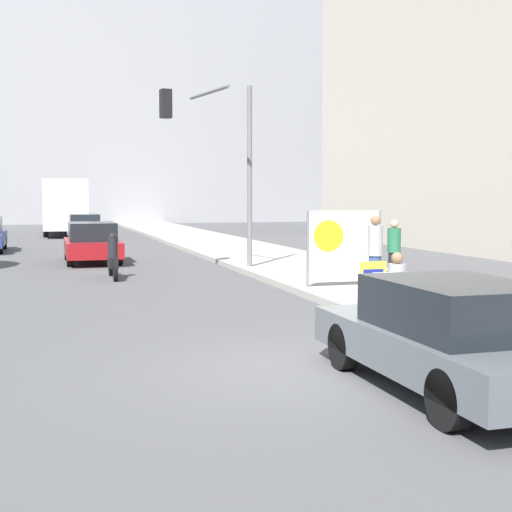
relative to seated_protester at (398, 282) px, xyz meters
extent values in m
plane|color=#4F4F51|center=(-2.83, -2.97, -0.79)|extent=(160.00, 160.00, 0.00)
cube|color=#A8A399|center=(1.70, 12.03, -0.70)|extent=(4.44, 90.00, 0.17)
cube|color=#99999E|center=(-4.83, 58.10, 11.23)|extent=(52.00, 12.00, 24.03)
cylinder|color=#474C56|center=(-0.16, -0.13, -0.41)|extent=(0.03, 0.03, 0.41)
cylinder|color=#474C56|center=(0.21, -0.13, -0.41)|extent=(0.03, 0.03, 0.41)
cylinder|color=#474C56|center=(-0.16, 0.24, -0.41)|extent=(0.03, 0.03, 0.41)
cylinder|color=#474C56|center=(0.21, 0.24, -0.41)|extent=(0.03, 0.03, 0.41)
cube|color=navy|center=(0.03, 0.05, -0.20)|extent=(0.40, 0.40, 0.02)
cube|color=navy|center=(0.03, 0.24, 0.00)|extent=(0.40, 0.02, 0.38)
cylinder|color=black|center=(0.03, -0.11, -0.10)|extent=(0.18, 0.42, 0.18)
cylinder|color=black|center=(0.03, -0.32, -0.41)|extent=(0.16, 0.16, 0.41)
cube|color=black|center=(0.03, -0.38, -0.57)|extent=(0.20, 0.28, 0.10)
cylinder|color=#9E9EA3|center=(0.03, 0.08, 0.07)|extent=(0.34, 0.34, 0.52)
sphere|color=#936B4C|center=(0.03, 0.08, 0.44)|extent=(0.22, 0.22, 0.22)
cylinder|color=#9E9EA3|center=(-0.30, 0.00, 0.15)|extent=(0.45, 0.09, 0.09)
cube|color=yellow|center=(-0.50, 0.00, 0.21)|extent=(0.53, 0.02, 0.38)
cube|color=navy|center=(-0.50, -0.01, 0.21)|extent=(0.40, 0.01, 0.09)
cylinder|color=#334775|center=(0.86, 2.75, -0.18)|extent=(0.28, 0.28, 0.87)
cylinder|color=#9E9EA3|center=(0.86, 2.75, 0.60)|extent=(0.34, 0.34, 0.69)
sphere|color=#936B4C|center=(0.86, 2.75, 1.05)|extent=(0.23, 0.23, 0.23)
cylinder|color=black|center=(2.22, 4.45, -0.23)|extent=(0.28, 0.28, 0.79)
cylinder|color=#236642|center=(2.22, 4.45, 0.48)|extent=(0.34, 0.34, 0.62)
sphere|color=tan|center=(2.22, 4.45, 0.89)|extent=(0.21, 0.21, 0.21)
cylinder|color=slate|center=(-0.16, 4.36, 0.31)|extent=(0.06, 0.06, 1.86)
cylinder|color=slate|center=(1.77, 4.36, 0.31)|extent=(0.06, 0.06, 1.86)
cube|color=white|center=(0.80, 4.36, 0.36)|extent=(1.92, 0.02, 1.76)
cylinder|color=yellow|center=(0.38, 4.34, 0.62)|extent=(0.77, 0.01, 0.77)
cylinder|color=slate|center=(-0.10, 9.73, 2.21)|extent=(0.16, 0.16, 5.66)
cylinder|color=slate|center=(-1.46, 9.46, 4.74)|extent=(0.65, 2.74, 0.11)
cube|color=black|center=(-2.82, 9.19, 4.32)|extent=(0.35, 0.35, 0.84)
sphere|color=green|center=(-2.82, 9.19, 4.04)|extent=(0.18, 0.18, 0.18)
cube|color=#565B60|center=(-1.59, -4.36, -0.27)|extent=(1.83, 4.31, 0.49)
cube|color=black|center=(-1.59, -4.53, 0.28)|extent=(1.57, 2.24, 0.60)
cylinder|color=black|center=(-2.40, -3.02, -0.47)|extent=(0.22, 0.64, 0.64)
cylinder|color=black|center=(-0.79, -3.02, -0.47)|extent=(0.22, 0.64, 0.64)
cylinder|color=black|center=(-2.40, -5.70, -0.47)|extent=(0.22, 0.64, 0.64)
cube|color=maroon|center=(-4.71, 14.35, -0.24)|extent=(1.87, 4.41, 0.54)
cube|color=black|center=(-4.71, 14.17, 0.35)|extent=(1.60, 2.30, 0.64)
cylinder|color=black|center=(-5.53, 15.71, -0.47)|extent=(0.22, 0.64, 0.64)
cylinder|color=black|center=(-3.88, 15.71, -0.47)|extent=(0.22, 0.64, 0.64)
cylinder|color=black|center=(-5.53, 12.98, -0.47)|extent=(0.22, 0.64, 0.64)
cylinder|color=black|center=(-3.88, 12.98, -0.47)|extent=(0.22, 0.64, 0.64)
cylinder|color=black|center=(-8.13, 22.17, -0.47)|extent=(0.22, 0.64, 0.64)
cylinder|color=black|center=(-8.13, 19.34, -0.47)|extent=(0.22, 0.64, 0.64)
cube|color=silver|center=(-4.25, 28.61, -0.26)|extent=(1.82, 4.27, 0.52)
cube|color=black|center=(-4.25, 28.44, 0.31)|extent=(1.56, 2.22, 0.62)
cylinder|color=black|center=(-5.05, 29.93, -0.47)|extent=(0.22, 0.64, 0.64)
cylinder|color=black|center=(-3.45, 29.93, -0.47)|extent=(0.22, 0.64, 0.64)
cylinder|color=black|center=(-5.05, 27.29, -0.47)|extent=(0.22, 0.64, 0.64)
cylinder|color=black|center=(-3.45, 27.29, -0.47)|extent=(0.22, 0.64, 0.64)
cube|color=silver|center=(-5.21, 35.54, 1.13)|extent=(2.50, 12.35, 2.94)
cube|color=black|center=(-5.21, 35.54, 1.31)|extent=(2.52, 11.73, 0.95)
cylinder|color=black|center=(-6.30, 39.37, -0.27)|extent=(0.30, 1.04, 1.04)
cylinder|color=black|center=(-4.11, 39.37, -0.27)|extent=(0.30, 1.04, 1.04)
cylinder|color=black|center=(-6.30, 31.72, -0.27)|extent=(0.30, 1.04, 1.04)
cylinder|color=black|center=(-4.11, 31.72, -0.27)|extent=(0.30, 1.04, 1.04)
cube|color=black|center=(-4.45, 9.01, -0.31)|extent=(0.24, 0.91, 0.32)
cylinder|color=black|center=(-4.45, 8.96, 0.09)|extent=(0.28, 0.28, 0.64)
sphere|color=black|center=(-4.45, 8.96, 0.43)|extent=(0.24, 0.24, 0.24)
cylinder|color=black|center=(-4.45, 9.77, -0.49)|extent=(0.10, 0.60, 0.60)
cylinder|color=black|center=(-4.45, 8.25, -0.49)|extent=(0.10, 0.60, 0.60)
camera|label=1|loc=(-6.28, -11.93, 1.58)|focal=50.00mm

